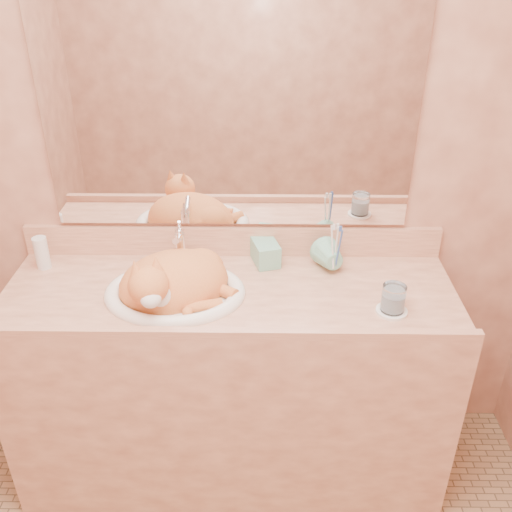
{
  "coord_description": "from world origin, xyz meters",
  "views": [
    {
      "loc": [
        0.12,
        -0.95,
        1.96
      ],
      "look_at": [
        0.1,
        0.7,
        1.01
      ],
      "focal_mm": 40.0,
      "sensor_mm": 36.0,
      "label": 1
    }
  ],
  "objects_px": {
    "vanity_counter": "(232,383)",
    "toothbrush_cup": "(335,264)",
    "soap_dispenser": "(271,248)",
    "water_glass": "(393,298)",
    "sink_basin": "(174,276)",
    "cat": "(172,280)"
  },
  "relations": [
    {
      "from": "toothbrush_cup",
      "to": "vanity_counter",
      "type": "bearing_deg",
      "value": -163.99
    },
    {
      "from": "sink_basin",
      "to": "cat",
      "type": "height_order",
      "value": "cat"
    },
    {
      "from": "sink_basin",
      "to": "toothbrush_cup",
      "type": "relative_size",
      "value": 4.24
    },
    {
      "from": "vanity_counter",
      "to": "sink_basin",
      "type": "xyz_separation_m",
      "value": [
        -0.19,
        -0.02,
        0.5
      ]
    },
    {
      "from": "soap_dispenser",
      "to": "toothbrush_cup",
      "type": "height_order",
      "value": "soap_dispenser"
    },
    {
      "from": "toothbrush_cup",
      "to": "cat",
      "type": "bearing_deg",
      "value": -167.01
    },
    {
      "from": "vanity_counter",
      "to": "toothbrush_cup",
      "type": "xyz_separation_m",
      "value": [
        0.38,
        0.11,
        0.48
      ]
    },
    {
      "from": "cat",
      "to": "toothbrush_cup",
      "type": "relative_size",
      "value": 3.45
    },
    {
      "from": "vanity_counter",
      "to": "water_glass",
      "type": "height_order",
      "value": "water_glass"
    },
    {
      "from": "sink_basin",
      "to": "toothbrush_cup",
      "type": "height_order",
      "value": "sink_basin"
    },
    {
      "from": "cat",
      "to": "soap_dispenser",
      "type": "xyz_separation_m",
      "value": [
        0.34,
        0.16,
        0.04
      ]
    },
    {
      "from": "vanity_counter",
      "to": "sink_basin",
      "type": "bearing_deg",
      "value": -173.89
    },
    {
      "from": "water_glass",
      "to": "vanity_counter",
      "type": "bearing_deg",
      "value": 167.82
    },
    {
      "from": "vanity_counter",
      "to": "toothbrush_cup",
      "type": "bearing_deg",
      "value": 16.01
    },
    {
      "from": "vanity_counter",
      "to": "cat",
      "type": "bearing_deg",
      "value": -173.14
    },
    {
      "from": "vanity_counter",
      "to": "toothbrush_cup",
      "type": "height_order",
      "value": "toothbrush_cup"
    },
    {
      "from": "vanity_counter",
      "to": "water_glass",
      "type": "bearing_deg",
      "value": -12.18
    },
    {
      "from": "toothbrush_cup",
      "to": "water_glass",
      "type": "distance_m",
      "value": 0.28
    },
    {
      "from": "sink_basin",
      "to": "soap_dispenser",
      "type": "height_order",
      "value": "soap_dispenser"
    },
    {
      "from": "soap_dispenser",
      "to": "toothbrush_cup",
      "type": "relative_size",
      "value": 1.72
    },
    {
      "from": "soap_dispenser",
      "to": "water_glass",
      "type": "bearing_deg",
      "value": -49.15
    },
    {
      "from": "cat",
      "to": "soap_dispenser",
      "type": "height_order",
      "value": "soap_dispenser"
    }
  ]
}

